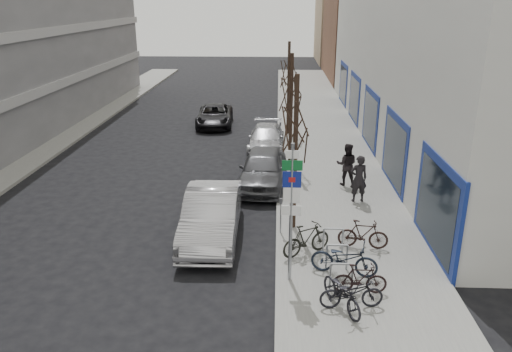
# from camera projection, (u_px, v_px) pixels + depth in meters

# --- Properties ---
(ground) EXTENTS (120.00, 120.00, 0.00)m
(ground) POSITION_uv_depth(u_px,v_px,m) (207.00, 281.00, 14.49)
(ground) COLOR black
(ground) RESTS_ON ground
(sidewalk_east) EXTENTS (5.00, 70.00, 0.15)m
(sidewalk_east) POSITION_uv_depth(u_px,v_px,m) (330.00, 170.00, 23.69)
(sidewalk_east) COLOR slate
(sidewalk_east) RESTS_ON ground
(sidewalk_west) EXTENTS (3.00, 70.00, 0.15)m
(sidewalk_west) POSITION_uv_depth(u_px,v_px,m) (11.00, 166.00, 24.34)
(sidewalk_west) COLOR slate
(sidewalk_west) RESTS_ON ground
(brick_building_far) EXTENTS (12.00, 14.00, 8.00)m
(brick_building_far) POSITION_uv_depth(u_px,v_px,m) (388.00, 38.00, 50.27)
(brick_building_far) COLOR brown
(brick_building_far) RESTS_ON ground
(tan_building_far) EXTENTS (13.00, 12.00, 9.00)m
(tan_building_far) POSITION_uv_depth(u_px,v_px,m) (368.00, 26.00, 64.20)
(tan_building_far) COLOR #937A5B
(tan_building_far) RESTS_ON ground
(highway_sign_pole) EXTENTS (0.55, 0.10, 4.20)m
(highway_sign_pole) POSITION_uv_depth(u_px,v_px,m) (291.00, 205.00, 13.56)
(highway_sign_pole) COLOR gray
(highway_sign_pole) RESTS_ON ground
(bike_rack) EXTENTS (0.66, 2.26, 0.83)m
(bike_rack) POSITION_uv_depth(u_px,v_px,m) (337.00, 254.00, 14.68)
(bike_rack) COLOR gray
(bike_rack) RESTS_ON sidewalk_east
(tree_near) EXTENTS (1.80, 1.80, 5.50)m
(tree_near) POSITION_uv_depth(u_px,v_px,m) (296.00, 117.00, 16.30)
(tree_near) COLOR black
(tree_near) RESTS_ON ground
(tree_mid) EXTENTS (1.80, 1.80, 5.50)m
(tree_mid) POSITION_uv_depth(u_px,v_px,m) (292.00, 85.00, 22.42)
(tree_mid) COLOR black
(tree_mid) RESTS_ON ground
(tree_far) EXTENTS (1.80, 1.80, 5.50)m
(tree_far) POSITION_uv_depth(u_px,v_px,m) (289.00, 66.00, 28.54)
(tree_far) COLOR black
(tree_far) RESTS_ON ground
(meter_front) EXTENTS (0.10, 0.08, 1.27)m
(meter_front) POSITION_uv_depth(u_px,v_px,m) (281.00, 212.00, 16.92)
(meter_front) COLOR gray
(meter_front) RESTS_ON sidewalk_east
(meter_mid) EXTENTS (0.10, 0.08, 1.27)m
(meter_mid) POSITION_uv_depth(u_px,v_px,m) (280.00, 162.00, 22.10)
(meter_mid) COLOR gray
(meter_mid) RESTS_ON sidewalk_east
(meter_back) EXTENTS (0.10, 0.08, 1.27)m
(meter_back) POSITION_uv_depth(u_px,v_px,m) (280.00, 131.00, 27.27)
(meter_back) COLOR gray
(meter_back) RESTS_ON sidewalk_east
(bike_near_left) EXTENTS (1.23, 1.83, 1.08)m
(bike_near_left) POSITION_uv_depth(u_px,v_px,m) (342.00, 290.00, 12.81)
(bike_near_left) COLOR black
(bike_near_left) RESTS_ON sidewalk_east
(bike_near_right) EXTENTS (1.48, 0.44, 0.90)m
(bike_near_right) POSITION_uv_depth(u_px,v_px,m) (360.00, 279.00, 13.50)
(bike_near_right) COLOR black
(bike_near_right) RESTS_ON sidewalk_east
(bike_mid_curb) EXTENTS (2.03, 1.04, 1.19)m
(bike_mid_curb) POSITION_uv_depth(u_px,v_px,m) (344.00, 256.00, 14.40)
(bike_mid_curb) COLOR black
(bike_mid_curb) RESTS_ON sidewalk_east
(bike_mid_inner) EXTENTS (1.77, 1.37, 1.06)m
(bike_mid_inner) POSITION_uv_depth(u_px,v_px,m) (306.00, 239.00, 15.55)
(bike_mid_inner) COLOR black
(bike_mid_inner) RESTS_ON sidewalk_east
(bike_far_curb) EXTENTS (1.72, 0.68, 1.02)m
(bike_far_curb) POSITION_uv_depth(u_px,v_px,m) (352.00, 290.00, 12.84)
(bike_far_curb) COLOR black
(bike_far_curb) RESTS_ON sidewalk_east
(bike_far_inner) EXTENTS (1.67, 0.70, 0.98)m
(bike_far_inner) POSITION_uv_depth(u_px,v_px,m) (363.00, 234.00, 15.97)
(bike_far_inner) COLOR black
(bike_far_inner) RESTS_ON sidewalk_east
(parked_car_front) EXTENTS (1.89, 5.13, 1.68)m
(parked_car_front) POSITION_uv_depth(u_px,v_px,m) (211.00, 215.00, 16.87)
(parked_car_front) COLOR #B7B6BC
(parked_car_front) RESTS_ON ground
(parked_car_mid) EXTENTS (2.23, 4.89, 1.63)m
(parked_car_mid) POSITION_uv_depth(u_px,v_px,m) (263.00, 168.00, 21.62)
(parked_car_mid) COLOR #4B4B50
(parked_car_mid) RESTS_ON ground
(parked_car_back) EXTENTS (1.99, 4.63, 1.33)m
(parked_car_back) POSITION_uv_depth(u_px,v_px,m) (266.00, 139.00, 26.78)
(parked_car_back) COLOR #A5A5AA
(parked_car_back) RESTS_ON ground
(lane_car) EXTENTS (2.45, 4.88, 1.32)m
(lane_car) POSITION_uv_depth(u_px,v_px,m) (215.00, 116.00, 32.11)
(lane_car) COLOR black
(lane_car) RESTS_ON ground
(pedestrian_near) EXTENTS (0.76, 0.56, 1.90)m
(pedestrian_near) POSITION_uv_depth(u_px,v_px,m) (359.00, 179.00, 19.54)
(pedestrian_near) COLOR black
(pedestrian_near) RESTS_ON sidewalk_east
(pedestrian_far) EXTENTS (0.75, 0.56, 1.86)m
(pedestrian_far) POSITION_uv_depth(u_px,v_px,m) (347.00, 164.00, 21.31)
(pedestrian_far) COLOR black
(pedestrian_far) RESTS_ON sidewalk_east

